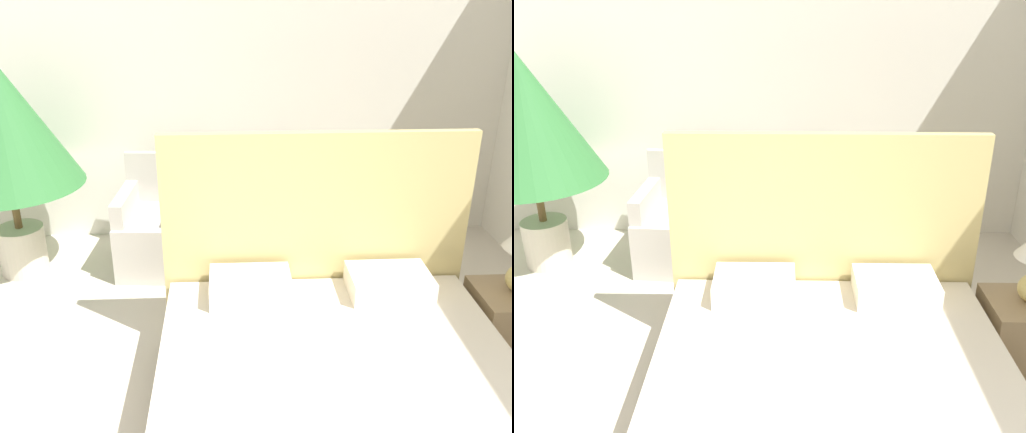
# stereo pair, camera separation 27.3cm
# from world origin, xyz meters

# --- Properties ---
(wall_back) EXTENTS (10.00, 0.06, 2.90)m
(wall_back) POSITION_xyz_m (0.00, 4.14, 1.45)
(wall_back) COLOR silver
(wall_back) RESTS_ON ground_plane
(bed) EXTENTS (1.91, 2.11, 1.44)m
(bed) POSITION_xyz_m (0.49, 1.40, 0.29)
(bed) COLOR brown
(bed) RESTS_ON ground_plane
(armchair_near_window_left) EXTENTS (0.61, 0.74, 0.90)m
(armchair_near_window_left) POSITION_xyz_m (-0.66, 3.48, 0.30)
(armchair_near_window_left) COLOR #B7B2A8
(armchair_near_window_left) RESTS_ON ground_plane
(armchair_near_window_right) EXTENTS (0.63, 0.75, 0.90)m
(armchair_near_window_right) POSITION_xyz_m (0.26, 3.48, 0.30)
(armchair_near_window_right) COLOR #B7B2A8
(armchair_near_window_right) RESTS_ON ground_plane
(potted_palm) EXTENTS (1.15, 1.15, 1.76)m
(potted_palm) POSITION_xyz_m (-1.75, 3.41, 1.22)
(potted_palm) COLOR beige
(potted_palm) RESTS_ON ground_plane
(nightstand) EXTENTS (0.45, 0.45, 0.48)m
(nightstand) POSITION_xyz_m (1.70, 2.09, 0.24)
(nightstand) COLOR #937A56
(nightstand) RESTS_ON ground_plane
(side_table) EXTENTS (0.32, 0.32, 0.43)m
(side_table) POSITION_xyz_m (-0.20, 3.44, 0.21)
(side_table) COLOR #B7AD93
(side_table) RESTS_ON ground_plane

